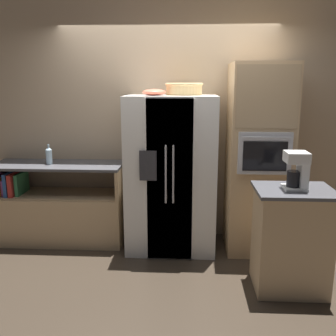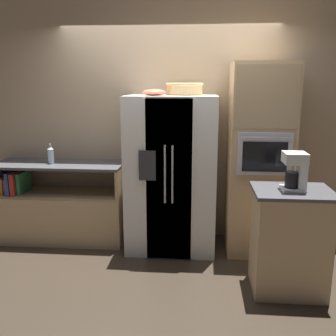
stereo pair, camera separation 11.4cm
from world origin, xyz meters
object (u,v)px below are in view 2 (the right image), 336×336
Objects in this scene: wall_oven at (258,160)px; wicker_basket at (185,88)px; refrigerator at (171,174)px; coffee_maker at (297,170)px; fruit_bowl at (154,92)px; bottle_tall at (51,155)px.

wall_oven is 5.07× the size of wicker_basket.
coffee_maker is (1.14, -0.86, 0.27)m from refrigerator.
wicker_basket is at bearing 25.88° from refrigerator.
wicker_basket is 0.34m from fruit_bowl.
wicker_basket reaches higher than coffee_maker.
wall_oven is at bearing 4.99° from fruit_bowl.
wall_oven is 8.89× the size of bottle_tall.
coffee_maker is at bearing -20.13° from bottle_tall.
wall_oven is (0.95, 0.03, 0.17)m from refrigerator.
wicker_basket is 1.72m from bottle_tall.
wall_oven reaches higher than wicker_basket.
wicker_basket is 1.75× the size of bottle_tall.
wall_oven is at bearing 1.60° from refrigerator.
refrigerator is at bearing -178.40° from wall_oven.
coffee_maker is at bearing -42.73° from wicker_basket.
wall_oven is 0.91m from coffee_maker.
wicker_basket is at bearing 23.65° from fruit_bowl.
refrigerator is 0.92m from fruit_bowl.
wall_oven is at bearing -1.11° from bottle_tall.
bottle_tall is (-1.41, 0.07, 0.18)m from refrigerator.
fruit_bowl is 1.66m from coffee_maker.
wall_oven is 1.12m from wicker_basket.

